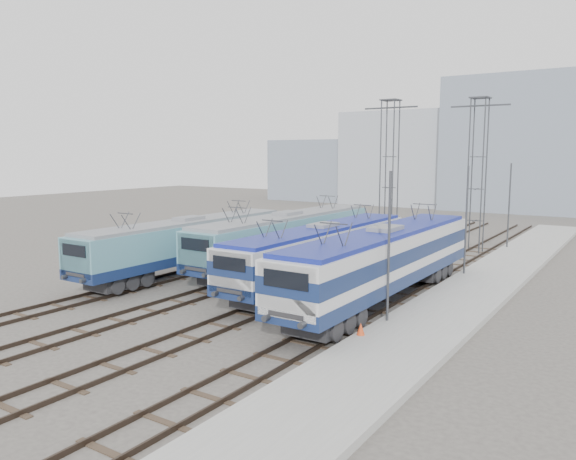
# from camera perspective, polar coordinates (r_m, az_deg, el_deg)

# --- Properties ---
(ground) EXTENTS (160.00, 160.00, 0.00)m
(ground) POSITION_cam_1_polar(r_m,az_deg,el_deg) (28.81, -7.71, -7.90)
(ground) COLOR #514C47
(platform) EXTENTS (4.00, 70.00, 0.30)m
(platform) POSITION_cam_1_polar(r_m,az_deg,el_deg) (30.93, 17.21, -6.80)
(platform) COLOR #9E9E99
(platform) RESTS_ON ground
(locomotive_far_left) EXTENTS (2.73, 17.20, 3.24)m
(locomotive_far_left) POSITION_cam_1_polar(r_m,az_deg,el_deg) (36.72, -10.21, -1.12)
(locomotive_far_left) COLOR navy
(locomotive_far_left) RESTS_ON ground
(locomotive_center_left) EXTENTS (2.87, 18.10, 3.41)m
(locomotive_center_left) POSITION_cam_1_polar(r_m,az_deg,el_deg) (37.58, -0.24, -0.64)
(locomotive_center_left) COLOR navy
(locomotive_center_left) RESTS_ON ground
(locomotive_center_right) EXTENTS (2.73, 17.27, 3.25)m
(locomotive_center_right) POSITION_cam_1_polar(r_m,az_deg,el_deg) (32.73, 3.43, -1.98)
(locomotive_center_right) COLOR navy
(locomotive_center_right) RESTS_ON ground
(locomotive_far_right) EXTENTS (2.96, 18.70, 3.52)m
(locomotive_far_right) POSITION_cam_1_polar(r_m,az_deg,el_deg) (29.47, 9.67, -2.83)
(locomotive_far_right) COLOR navy
(locomotive_far_right) RESTS_ON ground
(catenary_tower_west) EXTENTS (4.50, 1.20, 12.00)m
(catenary_tower_west) POSITION_cam_1_polar(r_m,az_deg,el_deg) (46.63, 10.24, 6.28)
(catenary_tower_west) COLOR #3F4247
(catenary_tower_west) RESTS_ON ground
(catenary_tower_east) EXTENTS (4.50, 1.20, 12.00)m
(catenary_tower_east) POSITION_cam_1_polar(r_m,az_deg,el_deg) (46.41, 18.67, 6.00)
(catenary_tower_east) COLOR #3F4247
(catenary_tower_east) RESTS_ON ground
(mast_front) EXTENTS (0.12, 0.12, 7.00)m
(mast_front) POSITION_cam_1_polar(r_m,az_deg,el_deg) (25.20, 10.19, -2.05)
(mast_front) COLOR #3F4247
(mast_front) RESTS_ON ground
(mast_mid) EXTENTS (0.12, 0.12, 7.00)m
(mast_mid) POSITION_cam_1_polar(r_m,az_deg,el_deg) (36.44, 17.64, 0.71)
(mast_mid) COLOR #3F4247
(mast_mid) RESTS_ON ground
(mast_rear) EXTENTS (0.12, 0.12, 7.00)m
(mast_rear) POSITION_cam_1_polar(r_m,az_deg,el_deg) (48.05, 21.54, 2.15)
(mast_rear) COLOR #3F4247
(mast_rear) RESTS_ON ground
(safety_cone) EXTENTS (0.35, 0.35, 0.51)m
(safety_cone) POSITION_cam_1_polar(r_m,az_deg,el_deg) (23.73, 7.40, -9.93)
(safety_cone) COLOR #D9461A
(safety_cone) RESTS_ON platform
(building_west) EXTENTS (18.00, 12.00, 14.00)m
(building_west) POSITION_cam_1_polar(r_m,az_deg,el_deg) (88.95, 12.09, 7.11)
(building_west) COLOR #A0A8B2
(building_west) RESTS_ON ground
(building_center) EXTENTS (22.00, 14.00, 18.00)m
(building_center) POSITION_cam_1_polar(r_m,az_deg,el_deg) (84.11, 23.74, 7.96)
(building_center) COLOR gray
(building_center) RESTS_ON ground
(building_far_west) EXTENTS (14.00, 10.00, 10.00)m
(building_far_west) POSITION_cam_1_polar(r_m,az_deg,el_deg) (95.96, 3.07, 6.11)
(building_far_west) COLOR gray
(building_far_west) RESTS_ON ground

